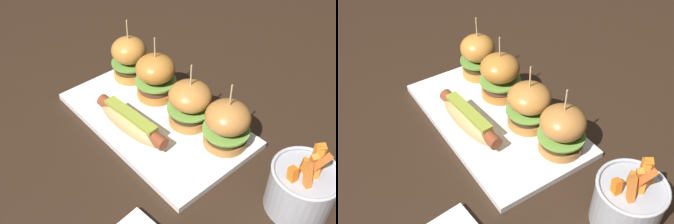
{
  "view_description": "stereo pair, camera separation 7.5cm",
  "coord_description": "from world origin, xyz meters",
  "views": [
    {
      "loc": [
        0.47,
        -0.37,
        0.55
      ],
      "look_at": [
        0.04,
        0.0,
        0.05
      ],
      "focal_mm": 40.7,
      "sensor_mm": 36.0,
      "label": 1
    },
    {
      "loc": [
        0.51,
        -0.31,
        0.55
      ],
      "look_at": [
        0.04,
        0.0,
        0.05
      ],
      "focal_mm": 40.7,
      "sensor_mm": 36.0,
      "label": 2
    }
  ],
  "objects": [
    {
      "name": "ground_plane",
      "position": [
        0.0,
        0.0,
        0.0
      ],
      "size": [
        3.0,
        3.0,
        0.0
      ],
      "primitive_type": "plane",
      "color": "black"
    },
    {
      "name": "platter_main",
      "position": [
        0.0,
        0.0,
        0.01
      ],
      "size": [
        0.4,
        0.23,
        0.01
      ],
      "primitive_type": "cube",
      "color": "white",
      "rests_on": "ground"
    },
    {
      "name": "hot_dog",
      "position": [
        -0.0,
        -0.06,
        0.04
      ],
      "size": [
        0.19,
        0.06,
        0.05
      ],
      "color": "tan",
      "rests_on": "platter_main"
    },
    {
      "name": "slider_far_left",
      "position": [
        -0.15,
        0.05,
        0.07
      ],
      "size": [
        0.09,
        0.09,
        0.15
      ],
      "color": "#C47F33",
      "rests_on": "platter_main"
    },
    {
      "name": "slider_center_left",
      "position": [
        -0.06,
        0.05,
        0.07
      ],
      "size": [
        0.09,
        0.09,
        0.15
      ],
      "color": "#BE752E",
      "rests_on": "platter_main"
    },
    {
      "name": "slider_center_right",
      "position": [
        0.06,
        0.04,
        0.06
      ],
      "size": [
        0.09,
        0.09,
        0.14
      ],
      "color": "#BB7936",
      "rests_on": "platter_main"
    },
    {
      "name": "slider_far_right",
      "position": [
        0.15,
        0.05,
        0.06
      ],
      "size": [
        0.09,
        0.09,
        0.14
      ],
      "color": "#B67537",
      "rests_on": "platter_main"
    },
    {
      "name": "fries_bucket",
      "position": [
        0.32,
        0.05,
        0.05
      ],
      "size": [
        0.11,
        0.11,
        0.14
      ],
      "color": "#A8AAB2",
      "rests_on": "ground"
    }
  ]
}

